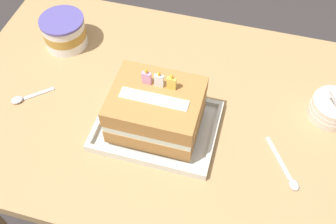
# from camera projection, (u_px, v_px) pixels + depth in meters

# --- Properties ---
(ground_plane) EXTENTS (8.00, 8.00, 0.00)m
(ground_plane) POSITION_uv_depth(u_px,v_px,m) (175.00, 213.00, 1.62)
(ground_plane) COLOR #383333
(dining_table) EXTENTS (1.23, 0.75, 0.72)m
(dining_table) POSITION_uv_depth(u_px,v_px,m) (178.00, 130.00, 1.12)
(dining_table) COLOR tan
(dining_table) RESTS_ON ground_plane
(foil_tray) EXTENTS (0.30, 0.23, 0.02)m
(foil_tray) POSITION_uv_depth(u_px,v_px,m) (157.00, 127.00, 1.00)
(foil_tray) COLOR silver
(foil_tray) RESTS_ON dining_table
(birthday_cake) EXTENTS (0.21, 0.17, 0.16)m
(birthday_cake) POSITION_uv_depth(u_px,v_px,m) (156.00, 110.00, 0.94)
(birthday_cake) COLOR #B77D40
(birthday_cake) RESTS_ON foil_tray
(bowl_stack) EXTENTS (0.11, 0.11, 0.10)m
(bowl_stack) POSITION_uv_depth(u_px,v_px,m) (332.00, 108.00, 1.01)
(bowl_stack) COLOR silver
(bowl_stack) RESTS_ON dining_table
(ice_cream_tub) EXTENTS (0.13, 0.13, 0.09)m
(ice_cream_tub) POSITION_uv_depth(u_px,v_px,m) (64.00, 32.00, 1.15)
(ice_cream_tub) COLOR white
(ice_cream_tub) RESTS_ON dining_table
(serving_spoon_near_tray) EXTENTS (0.10, 0.14, 0.01)m
(serving_spoon_near_tray) POSITION_uv_depth(u_px,v_px,m) (289.00, 176.00, 0.92)
(serving_spoon_near_tray) COLOR silver
(serving_spoon_near_tray) RESTS_ON dining_table
(serving_spoon_by_bowls) EXTENTS (0.10, 0.09, 0.01)m
(serving_spoon_by_bowls) POSITION_uv_depth(u_px,v_px,m) (22.00, 99.00, 1.06)
(serving_spoon_by_bowls) COLOR silver
(serving_spoon_by_bowls) RESTS_ON dining_table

